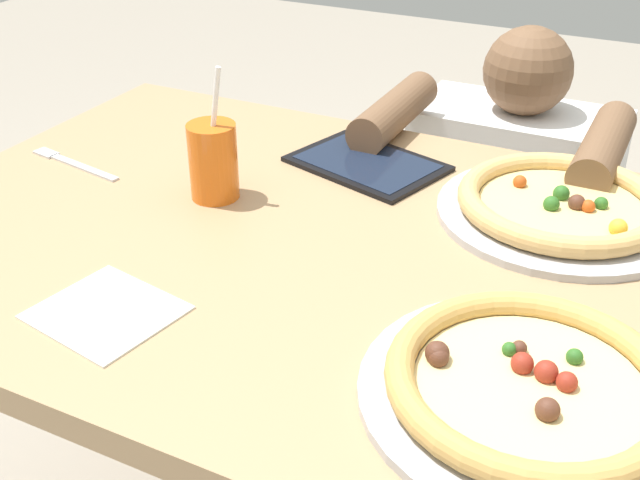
% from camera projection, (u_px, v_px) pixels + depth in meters
% --- Properties ---
extents(dining_table, '(1.30, 0.86, 0.75)m').
position_uv_depth(dining_table, '(329.00, 306.00, 1.16)').
color(dining_table, tan).
rests_on(dining_table, ground).
extents(pizza_near, '(0.36, 0.36, 0.04)m').
position_uv_depth(pizza_near, '(530.00, 385.00, 0.81)').
color(pizza_near, '#B7B7BC').
rests_on(pizza_near, dining_table).
extents(pizza_far, '(0.36, 0.36, 0.04)m').
position_uv_depth(pizza_far, '(561.00, 205.00, 1.16)').
color(pizza_far, '#B7B7BC').
rests_on(pizza_far, dining_table).
extents(drink_cup_colored, '(0.07, 0.07, 0.21)m').
position_uv_depth(drink_cup_colored, '(213.00, 161.00, 1.20)').
color(drink_cup_colored, orange).
rests_on(drink_cup_colored, dining_table).
extents(paper_napkin, '(0.18, 0.17, 0.00)m').
position_uv_depth(paper_napkin, '(106.00, 312.00, 0.96)').
color(paper_napkin, white).
rests_on(paper_napkin, dining_table).
extents(fork, '(0.20, 0.05, 0.00)m').
position_uv_depth(fork, '(71.00, 163.00, 1.33)').
color(fork, silver).
rests_on(fork, dining_table).
extents(tablet, '(0.28, 0.23, 0.01)m').
position_uv_depth(tablet, '(367.00, 164.00, 1.32)').
color(tablet, black).
rests_on(tablet, dining_table).
extents(diner_seated, '(0.44, 0.53, 0.91)m').
position_uv_depth(diner_seated, '(502.00, 258.00, 1.74)').
color(diner_seated, '#333847').
rests_on(diner_seated, ground).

